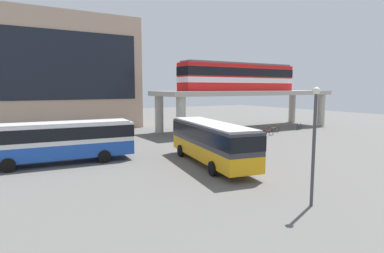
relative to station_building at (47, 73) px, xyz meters
name	(u,v)px	position (x,y,z in m)	size (l,w,h in m)	color
ground_plane	(164,148)	(7.32, -21.86, -7.97)	(120.00, 120.00, 0.00)	#605E5B
station_building	(47,73)	(0.00, 0.00, 0.00)	(24.48, 10.27, 15.92)	tan
elevated_platform	(248,96)	(24.38, -14.52, -3.26)	(27.60, 7.41, 5.44)	#ADA89E
train	(239,77)	(22.72, -14.52, -0.55)	(18.23, 2.96, 3.84)	red
bus_main	(211,139)	(7.38, -29.87, -5.98)	(4.51, 11.32, 3.22)	orange
bus_secondary	(60,138)	(-2.42, -23.60, -5.98)	(11.22, 3.51, 3.22)	#1E4CB2
bicycle_red	(268,133)	(21.96, -21.17, -7.61)	(1.79, 0.16, 1.04)	black
bicycle_silver	(239,134)	(18.34, -20.07, -7.61)	(1.75, 0.48, 1.04)	black
bicycle_black	(218,135)	(15.62, -19.37, -7.61)	(1.78, 0.35, 1.04)	black
bicycle_blue	(299,127)	(29.78, -19.30, -7.61)	(1.70, 0.67, 1.04)	black
bicycle_orange	(273,130)	(24.78, -19.32, -7.61)	(1.75, 0.51, 1.04)	black
pedestrian_near_building	(204,137)	(11.54, -22.60, -7.16)	(0.32, 0.43, 1.70)	navy
lamp_post	(314,136)	(6.63, -39.74, -4.47)	(0.36, 0.36, 5.88)	#3F3F44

